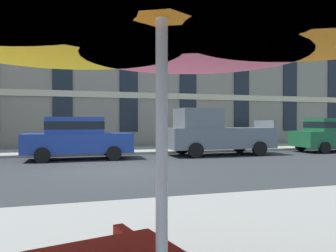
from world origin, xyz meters
name	(u,v)px	position (x,y,z in m)	size (l,w,h in m)	color
ground_plane	(118,171)	(0.00, 0.00, 0.00)	(120.00, 120.00, 0.00)	#2D3033
sidewalk_far	(100,151)	(0.00, 6.80, 0.06)	(56.00, 3.60, 0.12)	#9E998E
apartment_building	(90,38)	(0.00, 14.99, 8.00)	(37.83, 12.08, 16.00)	gray
sedan_blue	(77,137)	(-1.19, 3.70, 0.95)	(4.40, 1.98, 1.78)	navy
pickup_gray	(215,134)	(5.11, 3.70, 1.03)	(5.10, 2.12, 2.20)	slate
sedan_green	(333,134)	(11.96, 3.70, 0.95)	(4.40, 1.98, 1.78)	#195933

